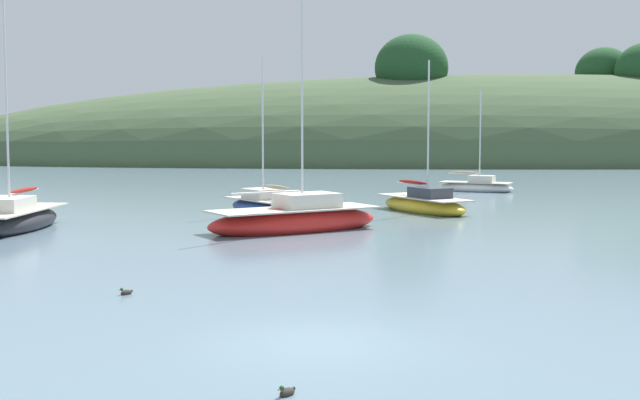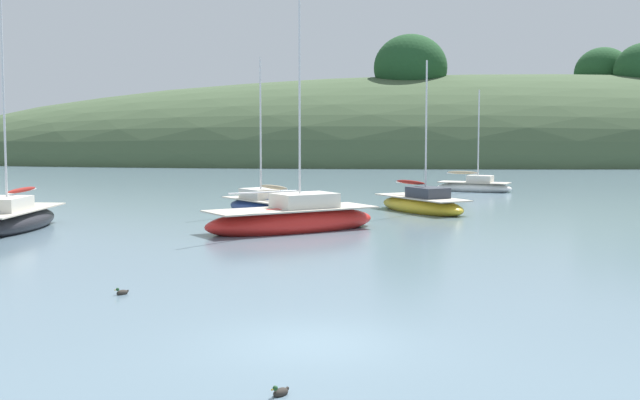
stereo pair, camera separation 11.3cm
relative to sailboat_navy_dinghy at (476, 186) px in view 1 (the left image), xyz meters
name	(u,v)px [view 1 (the left image)]	position (x,y,z in m)	size (l,w,h in m)	color
ground_plane	(320,342)	(-10.48, -40.36, -0.34)	(400.00, 400.00, 0.00)	slate
far_shoreline_hill	(528,160)	(14.63, 46.39, -0.18)	(150.00, 36.00, 25.27)	#425638
sailboat_navy_dinghy	(476,186)	(0.00, 0.00, 0.00)	(5.35, 3.65, 6.94)	white
sailboat_orange_cutter	(13,220)	(-23.52, -21.34, 0.10)	(3.01, 7.43, 10.39)	#232328
sailboat_grey_yawl	(266,206)	(-13.21, -14.48, 0.04)	(5.06, 6.05, 8.05)	navy
sailboat_white_near	(424,204)	(-5.12, -13.67, 0.06)	(4.98, 6.63, 7.93)	gold
sailboat_blue_center	(295,220)	(-11.52, -21.50, 0.13)	(8.18, 6.43, 10.95)	red
duck_lead	(287,392)	(-11.03, -43.86, -0.28)	(0.34, 0.39, 0.24)	#2D2823
duck_lone_right	(126,292)	(-15.61, -35.31, -0.28)	(0.36, 0.37, 0.24)	#2D2823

